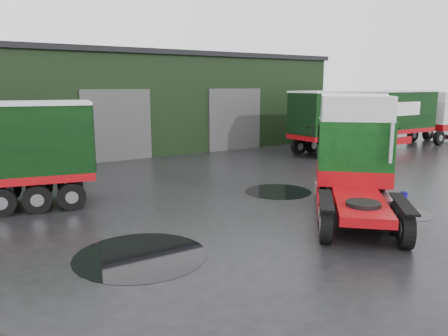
% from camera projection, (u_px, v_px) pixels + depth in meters
% --- Properties ---
extents(ground, '(100.00, 100.00, 0.00)m').
position_uv_depth(ground, '(219.00, 238.00, 12.25)').
color(ground, black).
extents(warehouse, '(32.40, 12.40, 6.30)m').
position_uv_depth(warehouse, '(86.00, 101.00, 29.25)').
color(warehouse, black).
rests_on(warehouse, ground).
extents(hero_tractor, '(6.29, 6.43, 3.93)m').
position_uv_depth(hero_tractor, '(359.00, 160.00, 13.47)').
color(hero_tractor, '#0A340E').
rests_on(hero_tractor, ground).
extents(lorry_right, '(14.94, 2.63, 3.92)m').
position_uv_depth(lorry_right, '(367.00, 120.00, 28.36)').
color(lorry_right, silver).
rests_on(lorry_right, ground).
extents(wash_bucket, '(0.31, 0.31, 0.26)m').
position_uv_depth(wash_bucket, '(404.00, 195.00, 16.54)').
color(wash_bucket, '#11068C').
rests_on(wash_bucket, ground).
extents(tree_back_b, '(4.40, 4.40, 7.50)m').
position_uv_depth(tree_back_b, '(141.00, 90.00, 41.65)').
color(tree_back_b, black).
rests_on(tree_back_b, ground).
extents(puddle_0, '(3.37, 3.37, 0.01)m').
position_uv_depth(puddle_0, '(141.00, 256.00, 11.01)').
color(puddle_0, black).
rests_on(puddle_0, ground).
extents(puddle_1, '(2.68, 2.68, 0.01)m').
position_uv_depth(puddle_1, '(278.00, 191.00, 17.63)').
color(puddle_1, black).
rests_on(puddle_1, ground).
extents(puddle_3, '(1.69, 1.69, 0.01)m').
position_uv_depth(puddle_3, '(407.00, 214.00, 14.56)').
color(puddle_3, black).
rests_on(puddle_3, ground).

